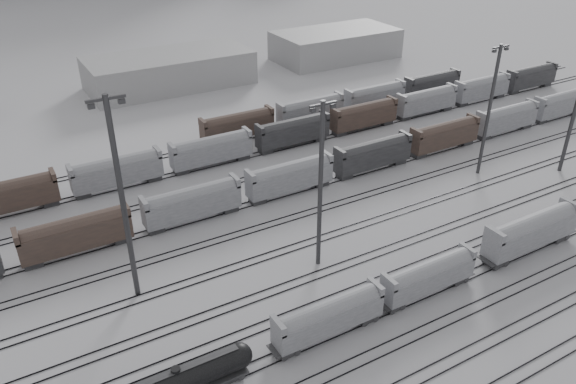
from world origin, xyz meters
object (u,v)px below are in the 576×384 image
hopper_car_b (428,275)px  light_mast_c (321,183)px  tank_car_b (177,382)px  hopper_car_c (531,230)px  hopper_car_a (329,315)px

hopper_car_b → light_mast_c: (-8.24, 12.23, 9.37)m
tank_car_b → light_mast_c: size_ratio=0.70×
tank_car_b → hopper_car_b: (32.61, 0.00, 0.61)m
hopper_car_c → light_mast_c: 30.80m
hopper_car_b → hopper_car_c: bearing=0.0°
light_mast_c → hopper_car_a: bearing=-118.1°
hopper_car_a → hopper_car_c: (33.38, 0.00, 0.50)m
tank_car_b → hopper_car_b: bearing=0.0°
hopper_car_a → hopper_car_b: bearing=0.0°
hopper_car_a → hopper_car_b: 14.76m
hopper_car_a → light_mast_c: size_ratio=0.58×
hopper_car_c → light_mast_c: bearing=155.5°
tank_car_b → light_mast_c: (24.37, 12.23, 9.98)m
hopper_car_a → hopper_car_b: size_ratio=1.02×
hopper_car_a → hopper_car_c: 33.39m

